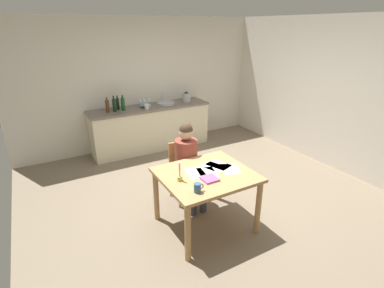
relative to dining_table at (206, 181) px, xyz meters
name	(u,v)px	position (x,y,z in m)	size (l,w,h in m)	color
ground_plane	(208,198)	(0.39, 0.53, -0.66)	(5.20, 5.20, 0.04)	#7A6B56
wall_back	(142,84)	(0.39, 3.13, 0.66)	(5.20, 0.12, 2.60)	silver
wall_right	(335,94)	(2.99, 0.53, 0.66)	(0.12, 5.20, 2.60)	silver
kitchen_counter	(151,127)	(0.39, 2.77, -0.19)	(2.46, 0.64, 0.90)	beige
dining_table	(206,181)	(0.00, 0.00, 0.00)	(1.10, 0.98, 0.75)	tan
chair_at_table	(184,168)	(0.08, 0.73, -0.16)	(0.42, 0.42, 0.86)	tan
person_seated	(188,160)	(0.07, 0.58, 0.04)	(0.34, 0.60, 1.19)	brown
coffee_mug	(198,188)	(-0.31, -0.32, 0.16)	(0.12, 0.08, 0.10)	#33598C
candlestick	(180,176)	(-0.36, 0.00, 0.18)	(0.06, 0.06, 0.23)	gold
book_magazine	(210,179)	(-0.05, -0.15, 0.12)	(0.18, 0.18, 0.02)	#BF56A4
paper_letter	(219,165)	(0.26, 0.12, 0.11)	(0.21, 0.30, 0.00)	white
paper_bill	(207,173)	(0.02, 0.01, 0.11)	(0.21, 0.30, 0.00)	white
paper_envelope	(230,169)	(0.33, -0.05, 0.11)	(0.21, 0.30, 0.00)	white
paper_receipt	(214,167)	(0.18, 0.10, 0.11)	(0.21, 0.30, 0.00)	white
paper_notice	(196,173)	(-0.10, 0.07, 0.11)	(0.21, 0.30, 0.00)	white
sink_unit	(166,103)	(0.75, 2.78, 0.28)	(0.36, 0.36, 0.24)	#B2B7BC
bottle_oil	(107,106)	(-0.46, 2.76, 0.38)	(0.07, 0.07, 0.28)	#593319
bottle_vinegar	(114,105)	(-0.33, 2.75, 0.39)	(0.07, 0.07, 0.30)	black
bottle_wine_red	(118,104)	(-0.23, 2.85, 0.37)	(0.06, 0.06, 0.27)	black
bottle_sauce	(123,104)	(-0.16, 2.76, 0.38)	(0.07, 0.07, 0.30)	#194C23
mixing_bowl	(144,105)	(0.27, 2.77, 0.30)	(0.20, 0.20, 0.09)	#668C99
stovetop_kettle	(186,97)	(1.23, 2.77, 0.36)	(0.18, 0.18, 0.22)	#B7BABF
wine_glass_near_sink	(149,99)	(0.44, 2.92, 0.37)	(0.07, 0.07, 0.15)	silver
wine_glass_by_kettle	(144,100)	(0.33, 2.92, 0.37)	(0.07, 0.07, 0.15)	silver
wine_glass_back_left	(140,100)	(0.25, 2.92, 0.37)	(0.07, 0.07, 0.15)	silver
teacup_on_counter	(147,106)	(0.27, 2.62, 0.31)	(0.12, 0.09, 0.10)	white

